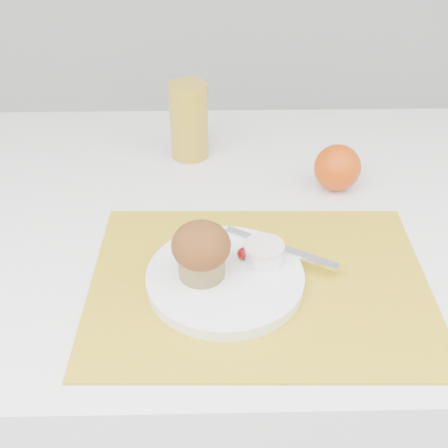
{
  "coord_description": "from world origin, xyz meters",
  "views": [
    {
      "loc": [
        -0.1,
        -0.73,
        1.3
      ],
      "look_at": [
        -0.09,
        -0.06,
        0.8
      ],
      "focal_mm": 45.0,
      "sensor_mm": 36.0,
      "label": 1
    }
  ],
  "objects_px": {
    "muffin": "(201,250)",
    "table": "(265,356)",
    "plate": "(225,278)",
    "juice_glass": "(189,121)",
    "orange": "(337,168)"
  },
  "relations": [
    {
      "from": "orange",
      "to": "juice_glass",
      "type": "height_order",
      "value": "juice_glass"
    },
    {
      "from": "table",
      "to": "plate",
      "type": "bearing_deg",
      "value": -115.4
    },
    {
      "from": "table",
      "to": "muffin",
      "type": "bearing_deg",
      "value": -122.94
    },
    {
      "from": "plate",
      "to": "muffin",
      "type": "relative_size",
      "value": 2.68
    },
    {
      "from": "plate",
      "to": "juice_glass",
      "type": "height_order",
      "value": "juice_glass"
    },
    {
      "from": "muffin",
      "to": "table",
      "type": "bearing_deg",
      "value": 57.06
    },
    {
      "from": "table",
      "to": "plate",
      "type": "distance_m",
      "value": 0.44
    },
    {
      "from": "plate",
      "to": "orange",
      "type": "distance_m",
      "value": 0.33
    },
    {
      "from": "table",
      "to": "orange",
      "type": "bearing_deg",
      "value": 31.16
    },
    {
      "from": "table",
      "to": "muffin",
      "type": "relative_size",
      "value": 14.3
    },
    {
      "from": "muffin",
      "to": "orange",
      "type": "bearing_deg",
      "value": 47.33
    },
    {
      "from": "table",
      "to": "juice_glass",
      "type": "height_order",
      "value": "juice_glass"
    },
    {
      "from": "table",
      "to": "muffin",
      "type": "distance_m",
      "value": 0.49
    },
    {
      "from": "orange",
      "to": "muffin",
      "type": "relative_size",
      "value": 0.98
    },
    {
      "from": "table",
      "to": "juice_glass",
      "type": "bearing_deg",
      "value": 127.45
    }
  ]
}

